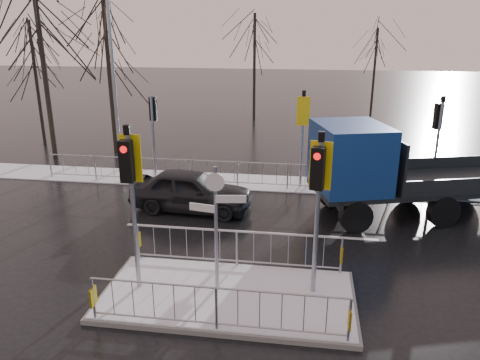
# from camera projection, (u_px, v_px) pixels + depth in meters

# --- Properties ---
(ground) EXTENTS (120.00, 120.00, 0.00)m
(ground) POSITION_uv_depth(u_px,v_px,m) (228.00, 298.00, 11.17)
(ground) COLOR black
(ground) RESTS_ON ground
(snow_verge) EXTENTS (30.00, 2.00, 0.04)m
(snow_verge) POSITION_uv_depth(u_px,v_px,m) (264.00, 183.00, 19.23)
(snow_verge) COLOR white
(snow_verge) RESTS_ON ground
(lane_markings) EXTENTS (8.00, 11.38, 0.01)m
(lane_markings) POSITION_uv_depth(u_px,v_px,m) (226.00, 306.00, 10.86)
(lane_markings) COLOR silver
(lane_markings) RESTS_ON ground
(traffic_island) EXTENTS (6.00, 3.04, 4.15)m
(traffic_island) POSITION_uv_depth(u_px,v_px,m) (227.00, 284.00, 11.06)
(traffic_island) COLOR #63635F
(traffic_island) RESTS_ON ground
(far_kerb_fixtures) EXTENTS (18.00, 0.65, 3.83)m
(far_kerb_fixtures) POSITION_uv_depth(u_px,v_px,m) (270.00, 163.00, 18.40)
(far_kerb_fixtures) COLOR #9297A0
(far_kerb_fixtures) RESTS_ON ground
(car_far_lane) EXTENTS (4.38, 2.03, 1.45)m
(car_far_lane) POSITION_uv_depth(u_px,v_px,m) (191.00, 190.00, 16.27)
(car_far_lane) COLOR black
(car_far_lane) RESTS_ON ground
(flatbed_truck) EXTENTS (7.36, 4.40, 3.21)m
(flatbed_truck) POSITION_uv_depth(u_px,v_px,m) (378.00, 169.00, 15.37)
(flatbed_truck) COLOR black
(flatbed_truck) RESTS_ON ground
(tree_near_a) EXTENTS (4.75, 4.75, 8.97)m
(tree_near_a) POSITION_uv_depth(u_px,v_px,m) (39.00, 27.00, 21.01)
(tree_near_a) COLOR black
(tree_near_a) RESTS_ON ground
(tree_near_b) EXTENTS (4.00, 4.00, 7.55)m
(tree_near_b) POSITION_uv_depth(u_px,v_px,m) (107.00, 48.00, 22.37)
(tree_near_b) COLOR black
(tree_near_b) RESTS_ON ground
(tree_near_c) EXTENTS (3.50, 3.50, 6.61)m
(tree_near_c) POSITION_uv_depth(u_px,v_px,m) (34.00, 59.00, 24.14)
(tree_near_c) COLOR black
(tree_near_c) RESTS_ON ground
(tree_far_a) EXTENTS (3.75, 3.75, 7.08)m
(tree_far_a) POSITION_uv_depth(u_px,v_px,m) (255.00, 47.00, 30.56)
(tree_far_a) COLOR black
(tree_far_a) RESTS_ON ground
(tree_far_b) EXTENTS (3.25, 3.25, 6.14)m
(tree_far_b) POSITION_uv_depth(u_px,v_px,m) (376.00, 56.00, 31.53)
(tree_far_b) COLOR black
(tree_far_b) RESTS_ON ground
(street_lamp_left) EXTENTS (1.25, 0.18, 8.20)m
(street_lamp_left) POSITION_uv_depth(u_px,v_px,m) (114.00, 68.00, 19.55)
(street_lamp_left) COLOR #9297A0
(street_lamp_left) RESTS_ON ground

